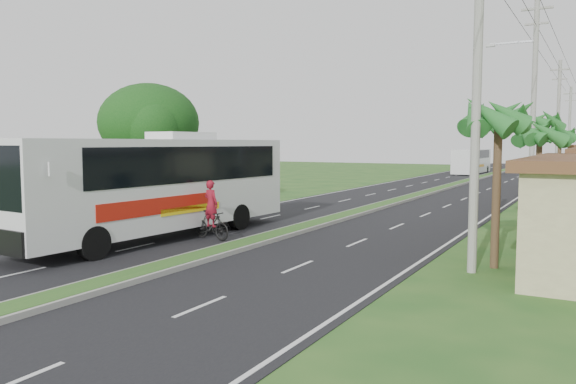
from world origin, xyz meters
The scene contains 17 objects.
ground centered at (0.00, 0.00, 0.00)m, with size 180.00×180.00×0.00m, color #23521E.
road_asphalt centered at (0.00, 20.00, 0.01)m, with size 14.00×160.00×0.02m, color black.
median_strip centered at (0.00, 20.00, 0.10)m, with size 1.20×160.00×0.18m.
lane_edge_left centered at (-6.70, 20.00, 0.00)m, with size 0.12×160.00×0.01m, color silver.
lane_edge_right centered at (6.70, 20.00, 0.00)m, with size 0.12×160.00×0.01m, color silver.
palm_verge_a centered at (9.00, 3.00, 4.74)m, with size 2.40×2.40×5.45m.
palm_verge_b centered at (9.40, 12.00, 4.36)m, with size 2.40×2.40×5.05m.
palm_verge_c centered at (8.80, 19.00, 5.12)m, with size 2.40×2.40×5.85m.
palm_verge_d centered at (9.30, 28.00, 4.55)m, with size 2.40×2.40×5.25m.
shade_tree centered at (-12.11, 10.02, 5.03)m, with size 6.30×6.00×7.54m.
utility_pole_a centered at (8.50, 2.00, 5.67)m, with size 1.60×0.28×11.00m.
utility_pole_b centered at (8.47, 18.00, 6.26)m, with size 3.20×0.28×12.00m.
utility_pole_c centered at (8.50, 38.00, 5.67)m, with size 1.60×0.28×11.00m.
utility_pole_d centered at (8.50, 58.00, 5.42)m, with size 1.60×0.28×10.50m.
coach_bus_main centered at (-4.04, 2.05, 2.44)m, with size 3.71×13.87×4.44m.
coach_bus_far centered at (-2.73, 59.44, 1.79)m, with size 2.89×10.92×3.15m.
motorcyclist centered at (-2.00, 2.76, 0.88)m, with size 2.06×0.92×2.46m.
Camera 1 is at (11.82, -15.59, 3.97)m, focal length 35.00 mm.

